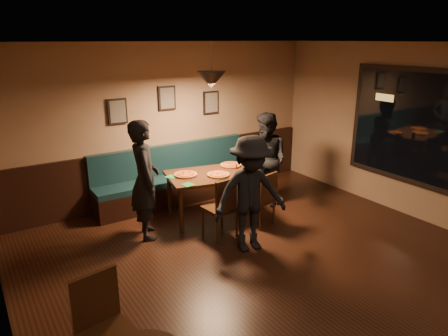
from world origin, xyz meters
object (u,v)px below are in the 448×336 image
(chair_near_left, at_px, (220,207))
(soda_glass, at_px, (252,169))
(dining_table, at_px, (212,196))
(diner_front, at_px, (251,194))
(cafe_chair_far, at_px, (108,333))
(booth_bench, at_px, (177,175))
(diner_right, at_px, (267,160))
(tabasco_bottle, at_px, (236,166))
(diner_left, at_px, (145,180))
(chair_near_right, at_px, (259,198))

(chair_near_left, relative_size, soda_glass, 7.14)
(chair_near_left, bearing_deg, dining_table, 62.21)
(diner_front, distance_m, cafe_chair_far, 2.72)
(diner_front, bearing_deg, cafe_chair_far, -141.66)
(booth_bench, bearing_deg, chair_near_left, -93.44)
(diner_right, height_order, tabasco_bottle, diner_right)
(diner_left, height_order, diner_right, diner_left)
(soda_glass, bearing_deg, chair_near_left, -158.12)
(tabasco_bottle, bearing_deg, soda_glass, -74.56)
(tabasco_bottle, distance_m, cafe_chair_far, 3.86)
(booth_bench, xyz_separation_m, tabasco_bottle, (0.64, -0.95, 0.32))
(diner_left, distance_m, soda_glass, 1.75)
(dining_table, xyz_separation_m, cafe_chair_far, (-2.52, -2.43, 0.10))
(dining_table, height_order, tabasco_bottle, tabasco_bottle)
(diner_front, xyz_separation_m, tabasco_bottle, (0.58, 1.18, -0.00))
(dining_table, distance_m, cafe_chair_far, 3.50)
(diner_right, distance_m, cafe_chair_far, 4.36)
(diner_left, relative_size, diner_right, 1.08)
(soda_glass, bearing_deg, diner_right, 28.81)
(tabasco_bottle, bearing_deg, cafe_chair_far, -140.98)
(diner_right, bearing_deg, diner_front, -52.16)
(diner_right, xyz_separation_m, cafe_chair_far, (-3.62, -2.41, -0.34))
(booth_bench, bearing_deg, chair_near_right, -67.30)
(diner_front, bearing_deg, chair_near_right, 54.24)
(chair_near_left, bearing_deg, chair_near_right, -3.49)
(cafe_chair_far, bearing_deg, dining_table, -145.49)
(chair_near_right, bearing_deg, diner_left, 147.36)
(chair_near_left, distance_m, diner_left, 1.16)
(booth_bench, distance_m, tabasco_bottle, 1.19)
(booth_bench, xyz_separation_m, chair_near_left, (-0.10, -1.59, -0.02))
(booth_bench, relative_size, dining_table, 2.11)
(dining_table, height_order, soda_glass, soda_glass)
(booth_bench, distance_m, dining_table, 0.96)
(dining_table, xyz_separation_m, soda_glass, (0.55, -0.32, 0.45))
(booth_bench, height_order, dining_table, booth_bench)
(booth_bench, bearing_deg, diner_front, -88.35)
(diner_left, xyz_separation_m, diner_right, (2.27, 0.01, -0.07))
(diner_front, relative_size, cafe_chair_far, 1.69)
(diner_front, height_order, cafe_chair_far, diner_front)
(dining_table, height_order, chair_near_left, chair_near_left)
(diner_right, bearing_deg, dining_table, -97.00)
(dining_table, distance_m, diner_front, 1.27)
(diner_left, bearing_deg, tabasco_bottle, -73.85)
(diner_right, bearing_deg, booth_bench, -132.79)
(diner_front, xyz_separation_m, cafe_chair_far, (-2.40, -1.24, -0.33))
(diner_left, bearing_deg, soda_glass, -84.18)
(diner_front, bearing_deg, soda_glass, 63.48)
(booth_bench, height_order, diner_right, diner_right)
(chair_near_left, xyz_separation_m, diner_left, (-0.89, 0.62, 0.41))
(chair_near_left, relative_size, diner_right, 0.58)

